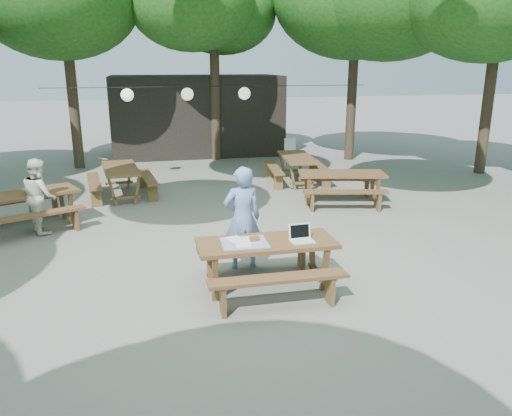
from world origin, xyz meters
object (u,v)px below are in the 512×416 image
at_px(picnic_table_nw, 26,211).
at_px(main_picnic_table, 266,264).
at_px(woman, 242,218).
at_px(second_person, 40,196).
at_px(plastic_chair, 293,158).

bearing_deg(picnic_table_nw, main_picnic_table, -68.37).
xyz_separation_m(main_picnic_table, woman, (-0.18, 0.89, 0.45)).
bearing_deg(second_person, main_picnic_table, -157.55).
height_order(picnic_table_nw, plastic_chair, plastic_chair).
relative_size(main_picnic_table, plastic_chair, 2.22).
distance_m(picnic_table_nw, second_person, 0.53).
bearing_deg(plastic_chair, picnic_table_nw, -166.41).
distance_m(picnic_table_nw, woman, 4.82).
xyz_separation_m(main_picnic_table, picnic_table_nw, (-4.04, 3.75, 0.00)).
relative_size(picnic_table_nw, woman, 1.42).
distance_m(second_person, plastic_chair, 8.52).
relative_size(woman, second_person, 1.14).
xyz_separation_m(picnic_table_nw, woman, (3.86, -2.86, 0.45)).
xyz_separation_m(picnic_table_nw, plastic_chair, (7.07, 4.98, -0.13)).
bearing_deg(second_person, woman, -150.78).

